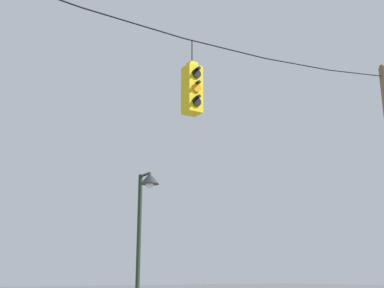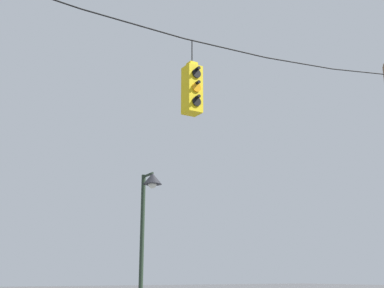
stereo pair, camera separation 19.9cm
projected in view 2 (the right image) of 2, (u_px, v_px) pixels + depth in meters
name	position (u px, v px, depth m)	size (l,w,h in m)	color
span_wire	(136.00, 14.00, 9.86)	(16.02, 0.03, 0.74)	black
traffic_light_over_intersection	(192.00, 89.00, 10.17)	(0.34, 0.58, 1.68)	yellow
street_lamp	(148.00, 214.00, 13.22)	(0.52, 0.89, 4.88)	#233323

